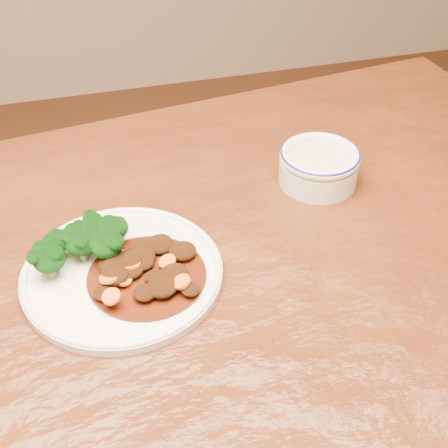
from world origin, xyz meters
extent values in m
cube|color=#4D230D|center=(0.00, 0.00, 0.73)|extent=(1.60, 1.09, 0.04)
cylinder|color=#3C210F|center=(0.63, 0.48, 0.35)|extent=(0.06, 0.06, 0.71)
cylinder|color=white|center=(-0.01, 0.05, 0.76)|extent=(0.26, 0.26, 0.01)
torus|color=white|center=(-0.01, 0.05, 0.76)|extent=(0.26, 0.26, 0.01)
cylinder|color=#668947|center=(-0.01, 0.11, 0.77)|extent=(0.01, 0.01, 0.02)
ellipsoid|color=black|center=(-0.01, 0.11, 0.79)|extent=(0.03, 0.03, 0.03)
cylinder|color=#668947|center=(-0.10, 0.07, 0.77)|extent=(0.01, 0.01, 0.02)
ellipsoid|color=black|center=(-0.10, 0.07, 0.79)|extent=(0.04, 0.04, 0.03)
cylinder|color=#668947|center=(-0.06, 0.09, 0.77)|extent=(0.01, 0.01, 0.02)
ellipsoid|color=black|center=(-0.06, 0.09, 0.79)|extent=(0.04, 0.04, 0.03)
cylinder|color=#668947|center=(-0.03, 0.07, 0.77)|extent=(0.01, 0.01, 0.02)
ellipsoid|color=black|center=(-0.03, 0.07, 0.79)|extent=(0.04, 0.04, 0.03)
cylinder|color=#668947|center=(-0.04, 0.11, 0.77)|extent=(0.01, 0.01, 0.02)
ellipsoid|color=black|center=(-0.04, 0.11, 0.79)|extent=(0.04, 0.04, 0.03)
cylinder|color=#668947|center=(-0.09, 0.10, 0.77)|extent=(0.01, 0.01, 0.02)
ellipsoid|color=black|center=(-0.09, 0.10, 0.79)|extent=(0.03, 0.03, 0.03)
cylinder|color=#668947|center=(-0.01, 0.11, 0.77)|extent=(0.01, 0.01, 0.02)
ellipsoid|color=black|center=(-0.01, 0.11, 0.79)|extent=(0.04, 0.04, 0.03)
cylinder|color=#3F1306|center=(0.02, 0.03, 0.76)|extent=(0.15, 0.15, 0.00)
ellipsoid|color=black|center=(-0.01, 0.08, 0.77)|extent=(0.02, 0.02, 0.01)
ellipsoid|color=black|center=(0.02, 0.08, 0.77)|extent=(0.04, 0.03, 0.02)
ellipsoid|color=black|center=(0.07, 0.06, 0.77)|extent=(0.04, 0.04, 0.02)
ellipsoid|color=black|center=(-0.02, 0.05, 0.78)|extent=(0.03, 0.03, 0.02)
ellipsoid|color=black|center=(-0.02, 0.07, 0.77)|extent=(0.02, 0.02, 0.01)
ellipsoid|color=black|center=(0.03, 0.00, 0.77)|extent=(0.04, 0.04, 0.02)
ellipsoid|color=black|center=(0.03, 0.01, 0.77)|extent=(0.02, 0.02, 0.01)
ellipsoid|color=black|center=(0.00, 0.05, 0.78)|extent=(0.04, 0.04, 0.02)
ellipsoid|color=black|center=(0.05, 0.02, 0.77)|extent=(0.04, 0.03, 0.02)
ellipsoid|color=black|center=(0.02, 0.05, 0.77)|extent=(0.03, 0.03, 0.01)
ellipsoid|color=black|center=(-0.03, 0.04, 0.77)|extent=(0.03, 0.03, 0.02)
ellipsoid|color=black|center=(-0.02, 0.06, 0.77)|extent=(0.02, 0.02, 0.01)
ellipsoid|color=black|center=(-0.04, 0.01, 0.77)|extent=(0.02, 0.03, 0.01)
ellipsoid|color=black|center=(-0.02, 0.03, 0.77)|extent=(0.04, 0.04, 0.02)
ellipsoid|color=black|center=(0.01, 0.00, 0.77)|extent=(0.03, 0.03, 0.01)
ellipsoid|color=black|center=(0.02, 0.02, 0.77)|extent=(0.03, 0.02, 0.01)
ellipsoid|color=black|center=(0.00, 0.04, 0.77)|extent=(0.03, 0.03, 0.02)
ellipsoid|color=black|center=(0.04, 0.08, 0.77)|extent=(0.04, 0.04, 0.02)
ellipsoid|color=black|center=(0.06, -0.01, 0.77)|extent=(0.02, 0.02, 0.01)
ellipsoid|color=black|center=(0.05, 0.00, 0.77)|extent=(0.03, 0.02, 0.01)
ellipsoid|color=black|center=(0.01, 0.06, 0.77)|extent=(0.04, 0.03, 0.02)
ellipsoid|color=black|center=(-0.03, 0.06, 0.77)|extent=(0.03, 0.03, 0.02)
cylinder|color=#F2520D|center=(-0.03, -0.01, 0.78)|extent=(0.03, 0.03, 0.01)
cylinder|color=#F2520D|center=(-0.03, 0.03, 0.78)|extent=(0.03, 0.03, 0.01)
cylinder|color=#F2520D|center=(-0.01, 0.06, 0.78)|extent=(0.03, 0.03, 0.01)
cylinder|color=#F2520D|center=(0.00, 0.04, 0.77)|extent=(0.03, 0.03, 0.01)
cylinder|color=#F2520D|center=(0.00, 0.04, 0.78)|extent=(0.03, 0.03, 0.01)
cylinder|color=#F2520D|center=(0.04, 0.04, 0.77)|extent=(0.03, 0.03, 0.01)
cylinder|color=#F2520D|center=(0.05, 0.00, 0.78)|extent=(0.03, 0.03, 0.01)
cylinder|color=#F2520D|center=(-0.01, 0.03, 0.77)|extent=(0.03, 0.03, 0.01)
cylinder|color=silver|center=(0.31, 0.18, 0.77)|extent=(0.12, 0.12, 0.04)
cylinder|color=beige|center=(0.31, 0.18, 0.79)|extent=(0.09, 0.09, 0.01)
torus|color=silver|center=(0.31, 0.18, 0.80)|extent=(0.12, 0.12, 0.02)
torus|color=navy|center=(0.31, 0.18, 0.80)|extent=(0.12, 0.12, 0.01)
camera|label=1|loc=(-0.04, -0.53, 1.32)|focal=50.00mm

